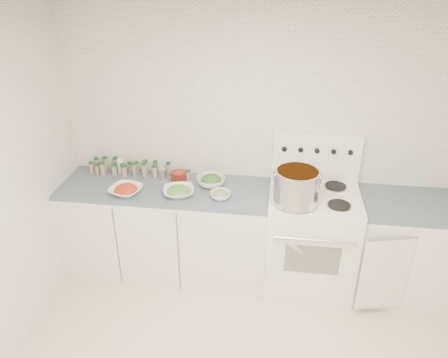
{
  "coord_description": "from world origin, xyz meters",
  "views": [
    {
      "loc": [
        0.15,
        -2.07,
        2.75
      ],
      "look_at": [
        -0.29,
        1.14,
        1.04
      ],
      "focal_mm": 35.0,
      "sensor_mm": 36.0,
      "label": 1
    }
  ],
  "objects_px": {
    "stove": "(310,237)",
    "bowl_snowpea": "(179,191)",
    "stock_pot": "(297,185)",
    "bowl_tomato": "(126,190)"
  },
  "relations": [
    {
      "from": "stock_pot",
      "to": "bowl_snowpea",
      "type": "height_order",
      "value": "stock_pot"
    },
    {
      "from": "stove",
      "to": "stock_pot",
      "type": "bearing_deg",
      "value": -134.11
    },
    {
      "from": "bowl_tomato",
      "to": "stove",
      "type": "bearing_deg",
      "value": 5.7
    },
    {
      "from": "stove",
      "to": "bowl_tomato",
      "type": "xyz_separation_m",
      "value": [
        -1.6,
        -0.16,
        0.44
      ]
    },
    {
      "from": "stove",
      "to": "bowl_tomato",
      "type": "distance_m",
      "value": 1.66
    },
    {
      "from": "stock_pot",
      "to": "bowl_snowpea",
      "type": "bearing_deg",
      "value": 176.82
    },
    {
      "from": "stove",
      "to": "bowl_snowpea",
      "type": "relative_size",
      "value": 4.26
    },
    {
      "from": "stove",
      "to": "bowl_snowpea",
      "type": "distance_m",
      "value": 1.23
    },
    {
      "from": "bowl_snowpea",
      "to": "stove",
      "type": "bearing_deg",
      "value": 6.0
    },
    {
      "from": "stove",
      "to": "bowl_snowpea",
      "type": "bearing_deg",
      "value": -174.0
    }
  ]
}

